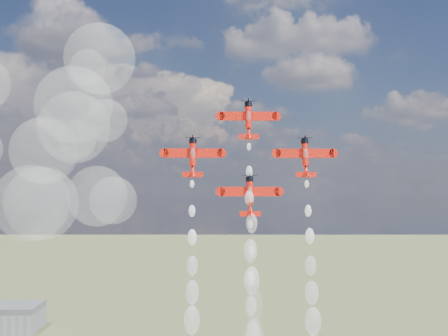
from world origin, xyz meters
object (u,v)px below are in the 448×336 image
plane_right (305,157)px  plane_slot (250,195)px  plane_lead (248,119)px  plane_left (193,156)px

plane_right → plane_slot: 16.42m
plane_right → plane_slot: size_ratio=1.00×
plane_right → plane_slot: (-13.46, -2.15, -9.17)m
plane_lead → plane_slot: plane_lead is taller
plane_slot → plane_right: bearing=9.1°
plane_lead → plane_left: 16.42m
plane_lead → plane_right: plane_lead is taller
plane_lead → plane_left: bearing=-170.9°
plane_left → plane_slot: size_ratio=1.00×
plane_lead → plane_slot: 18.84m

